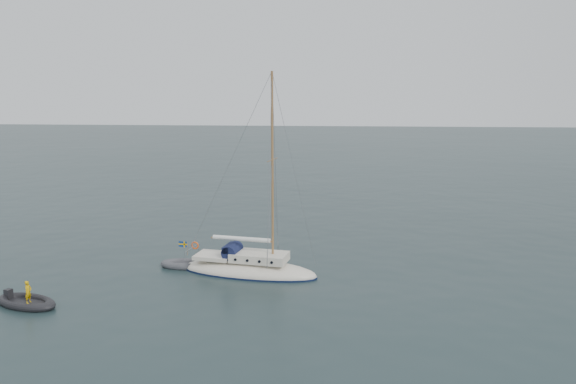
# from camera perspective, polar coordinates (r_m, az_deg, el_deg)

# --- Properties ---
(ground) EXTENTS (300.00, 300.00, 0.00)m
(ground) POSITION_cam_1_polar(r_m,az_deg,el_deg) (30.95, 1.36, -9.69)
(ground) COLOR black
(ground) RESTS_ON ground
(sailboat) EXTENTS (8.54, 2.56, 12.16)m
(sailboat) POSITION_cam_1_polar(r_m,az_deg,el_deg) (33.02, -3.96, -6.75)
(sailboat) COLOR silver
(sailboat) RESTS_ON ground
(dinghy) EXTENTS (3.04, 1.37, 0.44)m
(dinghy) POSITION_cam_1_polar(r_m,az_deg,el_deg) (34.87, -10.42, -7.23)
(dinghy) COLOR #4C4C51
(dinghy) RESTS_ON ground
(rib) EXTENTS (3.54, 1.61, 1.32)m
(rib) POSITION_cam_1_polar(r_m,az_deg,el_deg) (31.28, -25.07, -10.05)
(rib) COLOR black
(rib) RESTS_ON ground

